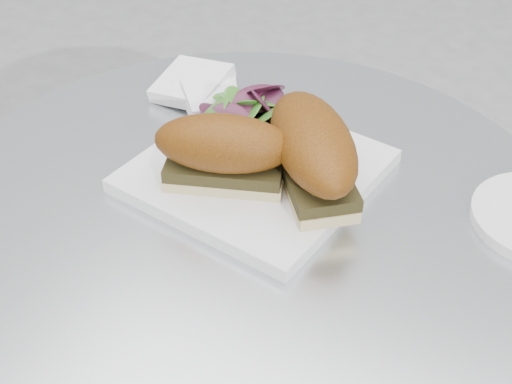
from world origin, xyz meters
TOP-DOWN VIEW (x-y plane):
  - table at (0.00, 0.00)m, footprint 0.70×0.70m
  - plate at (-0.01, 0.06)m, footprint 0.27×0.27m
  - sandwich_left at (-0.03, 0.01)m, footprint 0.16×0.11m
  - sandwich_right at (0.05, 0.06)m, footprint 0.17×0.19m
  - salad at (-0.05, 0.13)m, footprint 0.12×0.12m
  - napkin at (-0.15, 0.16)m, footprint 0.14×0.14m

SIDE VIEW (x-z plane):
  - table at x=0.00m, z-range 0.12..0.85m
  - plate at x=-0.01m, z-range 0.73..0.75m
  - napkin at x=-0.15m, z-range 0.73..0.75m
  - salad at x=-0.05m, z-range 0.75..0.80m
  - sandwich_left at x=-0.03m, z-range 0.75..0.83m
  - sandwich_right at x=0.05m, z-range 0.75..0.83m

